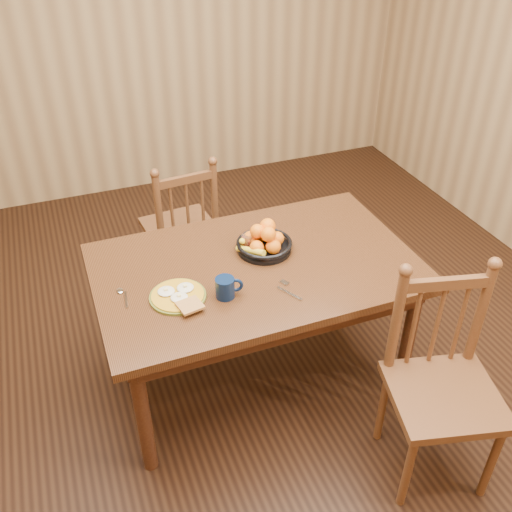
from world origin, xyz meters
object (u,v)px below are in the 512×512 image
object	(u,v)px
coffee_mug	(226,287)
fruit_bowl	(264,241)
chair_near	(442,385)
dining_table	(256,278)
chair_far	(182,228)
breakfast_plate	(178,296)

from	to	relation	value
coffee_mug	fruit_bowl	size ratio (longest dim) A/B	0.46
chair_near	coffee_mug	size ratio (longest dim) A/B	7.73
dining_table	chair_far	size ratio (longest dim) A/B	1.67
chair_far	coffee_mug	size ratio (longest dim) A/B	7.17
dining_table	fruit_bowl	distance (m)	0.19
coffee_mug	fruit_bowl	bearing A→B (deg)	43.57
coffee_mug	fruit_bowl	distance (m)	0.42
coffee_mug	fruit_bowl	world-z (taller)	fruit_bowl
chair_far	chair_near	xyz separation A→B (m)	(0.72, -1.75, 0.04)
breakfast_plate	dining_table	bearing A→B (deg)	15.84
coffee_mug	chair_far	bearing A→B (deg)	86.85
breakfast_plate	chair_near	bearing A→B (deg)	-35.61
chair_far	fruit_bowl	distance (m)	0.92
breakfast_plate	fruit_bowl	world-z (taller)	fruit_bowl
breakfast_plate	coffee_mug	bearing A→B (deg)	-17.15
chair_far	coffee_mug	xyz separation A→B (m)	(-0.06, -1.10, 0.33)
coffee_mug	fruit_bowl	xyz separation A→B (m)	(0.30, 0.29, 0.00)
chair_near	breakfast_plate	world-z (taller)	chair_near
breakfast_plate	fruit_bowl	xyz separation A→B (m)	(0.51, 0.22, 0.04)
chair_far	breakfast_plate	distance (m)	1.11
chair_near	dining_table	bearing A→B (deg)	138.12
dining_table	breakfast_plate	bearing A→B (deg)	-164.16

